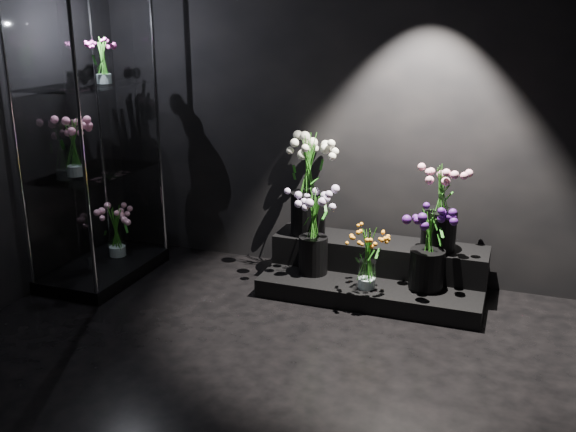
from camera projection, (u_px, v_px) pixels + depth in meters
The scene contains 12 objects.
floor at pixel (227, 388), 3.72m from camera, with size 4.00×4.00×0.00m, color black.
wall_back at pixel (330, 103), 5.09m from camera, with size 4.00×4.00×0.00m, color black.
display_riser at pixel (375, 271), 5.00m from camera, with size 1.67×0.74×0.37m.
display_case at pixel (92, 140), 4.97m from camera, with size 0.62×1.03×2.28m.
bouquet_orange_bells at pixel (368, 257), 4.66m from camera, with size 0.30×0.30×0.47m.
bouquet_lilac at pixel (314, 225), 4.90m from camera, with size 0.41×0.41×0.68m.
bouquet_purple at pixel (428, 245), 4.64m from camera, with size 0.37×0.37×0.60m.
bouquet_cream_roses at pixel (308, 178), 5.06m from camera, with size 0.55×0.55×0.81m.
bouquet_pink_roses at pixel (441, 202), 4.74m from camera, with size 0.50×0.50×0.66m.
bouquet_case_pink at pixel (73, 146), 4.85m from camera, with size 0.38×0.38×0.44m.
bouquet_case_magenta at pixel (102, 59), 4.89m from camera, with size 0.29×0.29×0.36m.
bouquet_case_base_pink at pixel (116, 230), 5.40m from camera, with size 0.38×0.38×0.43m.
Camera 1 is at (1.45, -2.93, 2.07)m, focal length 40.00 mm.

